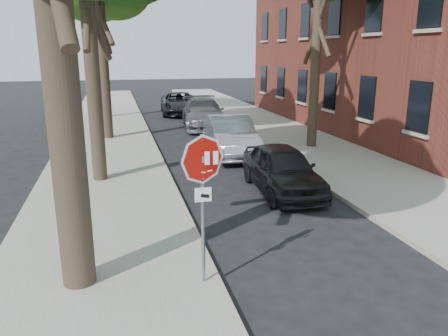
# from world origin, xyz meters

# --- Properties ---
(ground) EXTENTS (120.00, 120.00, 0.00)m
(ground) POSITION_xyz_m (0.00, 0.00, 0.00)
(ground) COLOR black
(ground) RESTS_ON ground
(sidewalk_left) EXTENTS (4.00, 55.00, 0.12)m
(sidewalk_left) POSITION_xyz_m (-2.50, 12.00, 0.06)
(sidewalk_left) COLOR gray
(sidewalk_left) RESTS_ON ground
(sidewalk_right) EXTENTS (4.00, 55.00, 0.12)m
(sidewalk_right) POSITION_xyz_m (6.00, 12.00, 0.06)
(sidewalk_right) COLOR gray
(sidewalk_right) RESTS_ON ground
(curb_left) EXTENTS (0.12, 55.00, 0.13)m
(curb_left) POSITION_xyz_m (-0.45, 12.00, 0.07)
(curb_left) COLOR #9E9384
(curb_left) RESTS_ON ground
(curb_right) EXTENTS (0.12, 55.00, 0.13)m
(curb_right) POSITION_xyz_m (3.95, 12.00, 0.07)
(curb_right) COLOR #9E9384
(curb_right) RESTS_ON ground
(stop_sign) EXTENTS (0.76, 0.34, 2.61)m
(stop_sign) POSITION_xyz_m (-0.70, -0.03, 1.95)
(stop_sign) COLOR gray
(stop_sign) RESTS_ON sidewalk_left
(car_a) EXTENTS (1.75, 4.09, 1.38)m
(car_a) POSITION_xyz_m (2.60, 4.75, 0.69)
(car_a) COLOR black
(car_a) RESTS_ON ground
(car_b) EXTENTS (1.91, 4.71, 1.52)m
(car_b) POSITION_xyz_m (2.36, 9.71, 0.76)
(car_b) COLOR #98999F
(car_b) RESTS_ON ground
(car_c) EXTENTS (2.68, 5.50, 1.54)m
(car_c) POSITION_xyz_m (2.60, 16.37, 0.77)
(car_c) COLOR #55545A
(car_c) RESTS_ON ground
(car_d) EXTENTS (2.72, 5.24, 1.41)m
(car_d) POSITION_xyz_m (2.13, 21.87, 0.71)
(car_d) COLOR black
(car_d) RESTS_ON ground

